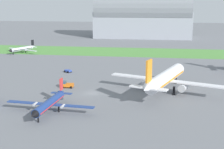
# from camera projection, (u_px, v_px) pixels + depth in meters

# --- Properties ---
(ground_plane) EXTENTS (600.00, 600.00, 0.00)m
(ground_plane) POSITION_uv_depth(u_px,v_px,m) (92.00, 93.00, 84.56)
(ground_plane) COLOR slate
(grass_taxiway_strip) EXTENTS (360.00, 28.00, 0.08)m
(grass_taxiway_strip) POSITION_uv_depth(u_px,v_px,m) (122.00, 52.00, 154.19)
(grass_taxiway_strip) COLOR #549342
(grass_taxiway_strip) RESTS_ON ground_plane
(airplane_foreground_turboprop) EXTENTS (20.86, 17.87, 6.25)m
(airplane_foreground_turboprop) POSITION_uv_depth(u_px,v_px,m) (50.00, 103.00, 69.49)
(airplane_foreground_turboprop) COLOR navy
(airplane_foreground_turboprop) RESTS_ON ground_plane
(airplane_midfield_jet) EXTENTS (31.04, 30.78, 11.37)m
(airplane_midfield_jet) POSITION_uv_depth(u_px,v_px,m) (165.00, 78.00, 84.32)
(airplane_midfield_jet) COLOR white
(airplane_midfield_jet) RESTS_ON ground_plane
(airplane_taxiing_turboprop) EXTENTS (18.01, 15.64, 5.80)m
(airplane_taxiing_turboprop) POSITION_uv_depth(u_px,v_px,m) (22.00, 49.00, 149.92)
(airplane_taxiing_turboprop) COLOR silver
(airplane_taxiing_turboprop) RESTS_ON ground_plane
(pushback_tug_near_gate) EXTENTS (3.70, 2.24, 1.95)m
(pushback_tug_near_gate) POSITION_uv_depth(u_px,v_px,m) (67.00, 85.00, 89.97)
(pushback_tug_near_gate) COLOR orange
(pushback_tug_near_gate) RESTS_ON ground_plane
(baggage_cart_by_runway) EXTENTS (2.94, 2.72, 0.90)m
(baggage_cart_by_runway) POSITION_uv_depth(u_px,v_px,m) (68.00, 71.00, 109.37)
(baggage_cart_by_runway) COLOR #334FB2
(baggage_cart_by_runway) RESTS_ON ground_plane
(hangar_distant) EXTENTS (65.63, 30.32, 35.58)m
(hangar_distant) POSITION_uv_depth(u_px,v_px,m) (143.00, 14.00, 213.31)
(hangar_distant) COLOR #9399A3
(hangar_distant) RESTS_ON ground_plane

